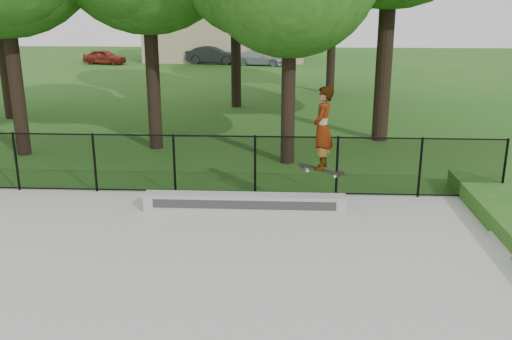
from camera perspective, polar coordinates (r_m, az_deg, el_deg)
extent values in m
plane|color=#1C5919|center=(9.27, -15.03, -14.59)|extent=(100.00, 100.00, 0.00)
cube|color=#A1A29D|center=(9.26, -15.05, -14.44)|extent=(14.00, 12.00, 0.06)
cube|color=#9D9D99|center=(13.01, -1.16, -3.29)|extent=(4.59, 0.40, 0.41)
imported|color=maroon|center=(44.25, -14.90, 10.89)|extent=(3.33, 1.90, 1.07)
imported|color=black|center=(43.07, -4.28, 11.40)|extent=(3.79, 2.00, 1.31)
imported|color=#939FA7|center=(42.10, 0.40, 11.15)|extent=(3.56, 2.09, 1.05)
cube|color=black|center=(12.50, 6.52, 0.03)|extent=(0.82, 0.23, 0.24)
imported|color=#BBC4F6|center=(12.26, 6.66, 4.15)|extent=(0.59, 0.75, 1.80)
cylinder|color=black|center=(15.48, -22.86, 0.79)|extent=(0.06, 0.06, 1.50)
cylinder|color=black|center=(14.73, -15.83, 0.71)|extent=(0.06, 0.06, 1.50)
cylinder|color=black|center=(14.21, -8.17, 0.62)|extent=(0.06, 0.06, 1.50)
cylinder|color=black|center=(13.97, -0.09, 0.50)|extent=(0.06, 0.06, 1.50)
cylinder|color=black|center=(14.01, 8.10, 0.38)|extent=(0.06, 0.06, 1.50)
cylinder|color=black|center=(14.33, 16.09, 0.25)|extent=(0.06, 0.06, 1.50)
cylinder|color=black|center=(14.91, 23.59, 0.12)|extent=(0.06, 0.06, 1.50)
cylinder|color=black|center=(14.03, -8.29, 3.44)|extent=(16.00, 0.04, 0.04)
cylinder|color=black|center=(14.42, -8.06, -2.05)|extent=(16.00, 0.04, 0.04)
cube|color=black|center=(14.21, -8.17, 0.62)|extent=(16.00, 0.01, 1.50)
cube|color=#A1A29D|center=(12.29, 23.90, -7.01)|extent=(0.37, 1.20, 0.15)
cylinder|color=black|center=(19.01, -22.94, 8.59)|extent=(0.44, 0.44, 4.88)
cylinder|color=black|center=(18.61, -10.29, 9.61)|extent=(0.44, 0.44, 4.95)
cylinder|color=black|center=(16.69, 3.25, 7.77)|extent=(0.44, 0.44, 4.22)
cylinder|color=black|center=(19.83, 12.74, 11.36)|extent=(0.44, 0.44, 5.95)
cylinder|color=black|center=(25.26, -23.76, 9.62)|extent=(0.44, 0.44, 4.33)
cylinder|color=black|center=(25.67, -2.03, 11.97)|extent=(0.44, 0.44, 5.10)
cylinder|color=black|center=(29.66, 7.55, 12.15)|extent=(0.44, 0.44, 4.73)
cube|color=tan|center=(45.81, -3.02, 13.44)|extent=(12.00, 6.00, 4.00)
cube|color=#3F3833|center=(45.73, -3.06, 16.13)|extent=(12.40, 6.40, 0.30)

